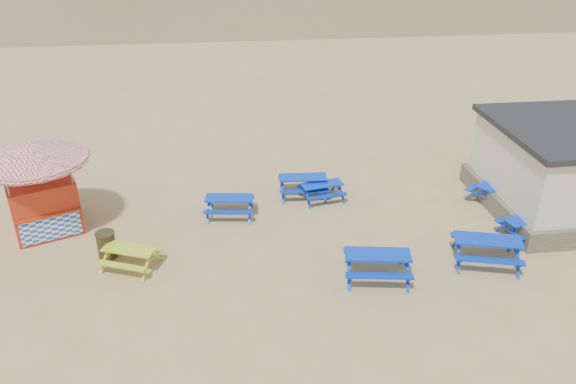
{
  "coord_description": "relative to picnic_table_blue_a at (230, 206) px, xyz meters",
  "views": [
    {
      "loc": [
        -2.41,
        -15.43,
        9.79
      ],
      "look_at": [
        -0.35,
        1.5,
        1.0
      ],
      "focal_mm": 35.0,
      "sensor_mm": 36.0,
      "label": 1
    }
  ],
  "objects": [
    {
      "name": "picnic_table_blue_c",
      "position": [
        9.75,
        -0.07,
        0.03
      ],
      "size": [
        2.33,
        2.23,
        0.77
      ],
      "rotation": [
        0.0,
        0.0,
        0.58
      ],
      "color": "#0329A9",
      "rests_on": "ground"
    },
    {
      "name": "picnic_table_blue_e",
      "position": [
        7.64,
        -3.88,
        0.06
      ],
      "size": [
        2.31,
        2.05,
        0.83
      ],
      "rotation": [
        0.0,
        0.0,
        -0.26
      ],
      "color": "#0329A9",
      "rests_on": "ground"
    },
    {
      "name": "picnic_table_blue_f",
      "position": [
        9.66,
        -2.67,
        0.0
      ],
      "size": [
        1.9,
        1.64,
        0.71
      ],
      "rotation": [
        0.0,
        0.0,
        0.19
      ],
      "color": "#0329A9",
      "rests_on": "ground"
    },
    {
      "name": "picnic_table_blue_d",
      "position": [
        4.16,
        -4.22,
        0.05
      ],
      "size": [
        2.13,
        1.82,
        0.8
      ],
      "rotation": [
        0.0,
        0.0,
        -0.16
      ],
      "color": "#0329A9",
      "rests_on": "ground"
    },
    {
      "name": "ground",
      "position": [
        2.35,
        -1.93,
        -0.35
      ],
      "size": [
        400.0,
        400.0,
        0.0
      ],
      "primitive_type": "plane",
      "color": "tan",
      "rests_on": "ground"
    },
    {
      "name": "picnic_table_blue_b",
      "position": [
        3.41,
        0.77,
        -0.03
      ],
      "size": [
        1.74,
        1.51,
        0.64
      ],
      "rotation": [
        0.0,
        0.0,
        0.2
      ],
      "color": "#0329A9",
      "rests_on": "ground"
    },
    {
      "name": "ice_cream_kiosk",
      "position": [
        -6.14,
        -0.14,
        1.63
      ],
      "size": [
        4.59,
        4.59,
        3.14
      ],
      "rotation": [
        0.0,
        0.0,
        0.39
      ],
      "color": "#AE2812",
      "rests_on": "ground"
    },
    {
      "name": "picnic_table_yellow",
      "position": [
        -3.06,
        -2.84,
        -0.02
      ],
      "size": [
        1.94,
        1.77,
        0.66
      ],
      "rotation": [
        0.0,
        0.0,
        -0.38
      ],
      "color": "#A1B210",
      "rests_on": "ground"
    },
    {
      "name": "picnic_table_blue_a",
      "position": [
        0.0,
        0.0,
        0.0
      ],
      "size": [
        1.82,
        1.54,
        0.7
      ],
      "rotation": [
        0.0,
        0.0,
        -0.13
      ],
      "color": "#0329A9",
      "rests_on": "ground"
    },
    {
      "name": "litter_bin",
      "position": [
        -3.84,
        -2.21,
        0.1
      ],
      "size": [
        0.6,
        0.6,
        0.88
      ],
      "color": "#352B16",
      "rests_on": "ground"
    },
    {
      "name": "picnic_table_blue_g",
      "position": [
        2.76,
        1.23,
        0.02
      ],
      "size": [
        1.85,
        1.52,
        0.75
      ],
      "rotation": [
        0.0,
        0.0,
        -0.05
      ],
      "color": "#0329A9",
      "rests_on": "ground"
    }
  ]
}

